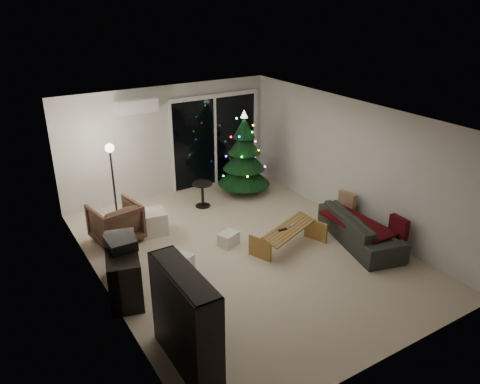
% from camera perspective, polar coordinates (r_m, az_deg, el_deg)
% --- Properties ---
extents(room, '(6.50, 7.51, 2.60)m').
position_cam_1_polar(room, '(9.53, -1.94, 2.67)').
color(room, beige).
rests_on(room, ground).
extents(bookshelf, '(0.76, 1.38, 1.34)m').
position_cam_1_polar(bookshelf, '(5.91, -8.15, -15.71)').
color(bookshelf, black).
rests_on(bookshelf, floor).
extents(media_cabinet, '(0.79, 1.35, 0.79)m').
position_cam_1_polar(media_cabinet, '(7.55, -14.02, -9.23)').
color(media_cabinet, black).
rests_on(media_cabinet, floor).
extents(stereo, '(0.40, 0.48, 0.17)m').
position_cam_1_polar(stereo, '(7.31, -14.39, -6.04)').
color(stereo, black).
rests_on(stereo, media_cabinet).
extents(armchair, '(0.94, 0.96, 0.76)m').
position_cam_1_polar(armchair, '(9.09, -14.91, -3.60)').
color(armchair, '#3D281B').
rests_on(armchair, floor).
extents(ottoman, '(0.58, 0.58, 0.45)m').
position_cam_1_polar(ottoman, '(9.29, -10.59, -3.64)').
color(ottoman, beige).
rests_on(ottoman, floor).
extents(cardboard_box_a, '(0.46, 0.41, 0.27)m').
position_cam_1_polar(cardboard_box_a, '(8.06, -7.11, -8.63)').
color(cardboard_box_a, silver).
rests_on(cardboard_box_a, floor).
extents(cardboard_box_b, '(0.43, 0.38, 0.25)m').
position_cam_1_polar(cardboard_box_b, '(8.75, -1.41, -5.74)').
color(cardboard_box_b, silver).
rests_on(cardboard_box_b, floor).
extents(side_table, '(0.48, 0.48, 0.55)m').
position_cam_1_polar(side_table, '(10.25, -4.59, -0.33)').
color(side_table, black).
rests_on(side_table, floor).
extents(floor_lamp, '(0.26, 0.26, 1.62)m').
position_cam_1_polar(floor_lamp, '(9.64, -15.13, 0.75)').
color(floor_lamp, black).
rests_on(floor_lamp, floor).
extents(sofa, '(1.27, 2.13, 0.58)m').
position_cam_1_polar(sofa, '(9.06, 14.48, -4.28)').
color(sofa, '#2A2B28').
rests_on(sofa, floor).
extents(sofa_throw, '(0.62, 1.44, 0.05)m').
position_cam_1_polar(sofa_throw, '(8.93, 14.11, -3.70)').
color(sofa_throw, '#450304').
rests_on(sofa_throw, sofa).
extents(cushion_a, '(0.15, 0.39, 0.38)m').
position_cam_1_polar(cushion_a, '(9.52, 12.92, -1.13)').
color(cushion_a, '#8C7051').
rests_on(cushion_a, sofa).
extents(cushion_b, '(0.14, 0.39, 0.38)m').
position_cam_1_polar(cushion_b, '(8.75, 18.79, -4.10)').
color(cushion_b, '#450304').
rests_on(cushion_b, sofa).
extents(coffee_table, '(1.41, 0.93, 0.42)m').
position_cam_1_polar(coffee_table, '(8.64, 5.98, -5.64)').
color(coffee_table, '#A87433').
rests_on(coffee_table, floor).
extents(remote_a, '(0.17, 0.05, 0.02)m').
position_cam_1_polar(remote_a, '(8.45, 5.23, -4.58)').
color(remote_a, black).
rests_on(remote_a, coffee_table).
extents(remote_b, '(0.16, 0.10, 0.02)m').
position_cam_1_polar(remote_b, '(8.62, 6.37, -4.03)').
color(remote_b, slate).
rests_on(remote_b, coffee_table).
extents(christmas_tree, '(1.25, 1.25, 1.96)m').
position_cam_1_polar(christmas_tree, '(10.71, 0.50, 4.83)').
color(christmas_tree, '#113715').
rests_on(christmas_tree, floor).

